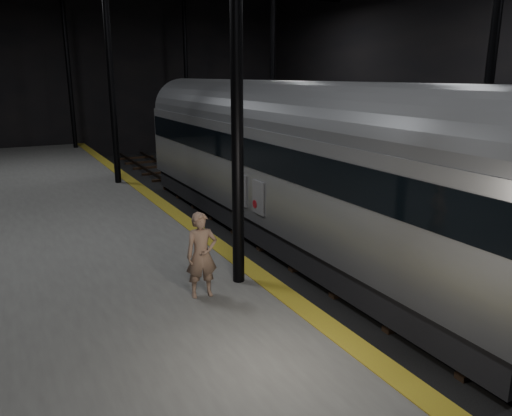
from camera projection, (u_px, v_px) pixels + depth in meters
ground at (290, 245)px, 16.65m from camera, size 44.00×44.00×0.00m
platform_left at (47, 270)px, 13.16m from camera, size 9.00×43.80×1.00m
platform_right at (451, 204)px, 19.88m from camera, size 9.00×43.80×1.00m
tactile_strip at (197, 230)px, 14.93m from camera, size 0.50×43.80×0.01m
track at (290, 243)px, 16.63m from camera, size 2.40×43.00×0.24m
train at (283, 157)px, 16.32m from camera, size 2.92×19.49×5.21m
woman at (202, 255)px, 10.27m from camera, size 0.71×0.52×1.81m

